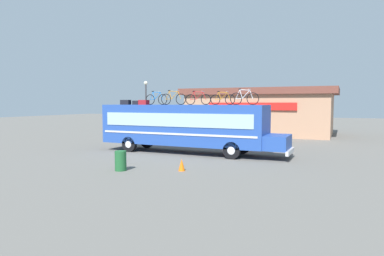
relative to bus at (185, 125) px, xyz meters
The scene contains 14 objects.
ground_plane 1.79m from the bus, behind, with size 120.00×120.00×0.00m, color #605E59.
bus is the anchor object (origin of this frame).
luggage_bag_1 4.89m from the bus, behind, with size 0.69×0.35×0.33m, color black.
luggage_bag_2 4.16m from the bus, behind, with size 0.47×0.53×0.28m, color black.
luggage_bag_3 3.42m from the bus, behind, with size 0.60×0.48×0.32m, color maroon.
rooftop_bicycle_1 2.94m from the bus, behind, with size 1.67×0.44×0.93m.
rooftop_bicycle_2 1.90m from the bus, behind, with size 1.80×0.44×0.95m.
rooftop_bicycle_3 1.88m from the bus, 18.06° to the left, with size 1.75×0.44×0.90m.
rooftop_bicycle_4 2.94m from the bus, ahead, with size 1.61×0.44×0.86m.
rooftop_bicycle_5 4.34m from the bus, ahead, with size 1.73×0.44×0.96m.
roadside_building 15.78m from the bus, 85.29° to the left, with size 15.06×8.76×4.67m.
trash_bin 6.61m from the bus, 93.14° to the right, with size 0.55×0.55×0.95m, color #1E592D.
traffic_cone 6.00m from the bus, 66.40° to the right, with size 0.32×0.32×0.57m, color orange.
street_lamp 10.18m from the bus, 136.40° to the left, with size 0.34×0.34×5.20m.
Camera 1 is at (9.51, -19.60, 3.23)m, focal length 31.62 mm.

